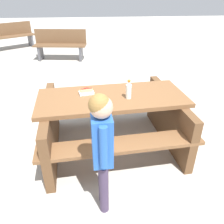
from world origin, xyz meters
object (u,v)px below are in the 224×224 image
at_px(soda_bottle, 129,90).
at_px(hotdog_tray, 86,92).
at_px(picnic_table, 112,117).
at_px(park_bench_near, 60,44).
at_px(child_in_coat, 102,142).
at_px(park_bench_mid, 12,35).

xyz_separation_m(soda_bottle, hotdog_tray, (0.50, -0.17, -0.07)).
bearing_deg(picnic_table, park_bench_near, -75.71).
xyz_separation_m(picnic_table, soda_bottle, (-0.19, 0.08, 0.41)).
height_order(child_in_coat, park_bench_mid, child_in_coat).
bearing_deg(picnic_table, park_bench_mid, -63.53).
bearing_deg(hotdog_tray, park_bench_near, -79.42).
bearing_deg(park_bench_mid, park_bench_near, 140.00).
relative_size(picnic_table, soda_bottle, 8.30).
bearing_deg(soda_bottle, park_bench_near, -73.68).
bearing_deg(park_bench_near, hotdog_tray, 100.58).
height_order(soda_bottle, park_bench_near, soda_bottle).
distance_m(hotdog_tray, child_in_coat, 1.05).
bearing_deg(park_bench_near, soda_bottle, 106.32).
bearing_deg(child_in_coat, park_bench_mid, -68.08).
distance_m(hotdog_tray, park_bench_mid, 6.30).
bearing_deg(park_bench_mid, picnic_table, 116.47).
bearing_deg(soda_bottle, picnic_table, -23.63).
height_order(picnic_table, child_in_coat, child_in_coat).
bearing_deg(hotdog_tray, park_bench_mid, -65.69).
relative_size(picnic_table, hotdog_tray, 9.65).
relative_size(hotdog_tray, park_bench_near, 0.13).
distance_m(child_in_coat, park_bench_mid, 7.31).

